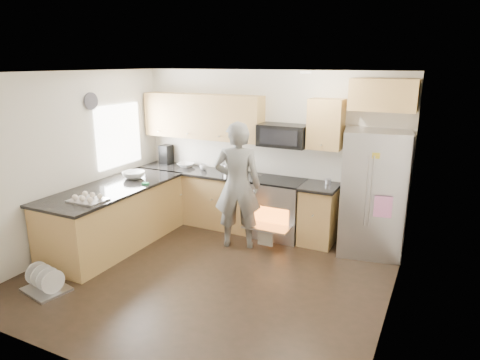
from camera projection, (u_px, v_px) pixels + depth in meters
The scene contains 8 objects.
ground at pixel (207, 276), 5.63m from camera, with size 4.50×4.50×0.00m, color black.
room_shell at pixel (202, 150), 5.21m from camera, with size 4.54×4.04×2.62m.
back_cabinet_run at pixel (228, 171), 7.13m from camera, with size 4.45×0.64×2.50m.
peninsula at pixel (115, 216), 6.46m from camera, with size 0.96×2.36×1.04m.
stove_range at pixel (279, 195), 6.76m from camera, with size 0.76×0.97×1.79m.
refrigerator at pixel (373, 193), 6.10m from camera, with size 0.99×0.83×1.81m.
person at pixel (237, 186), 6.31m from camera, with size 0.70×0.46×1.91m, color slate.
dish_rack at pixel (46, 284), 5.24m from camera, with size 0.60×0.51×0.33m.
Camera 1 is at (2.64, -4.37, 2.72)m, focal length 32.00 mm.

